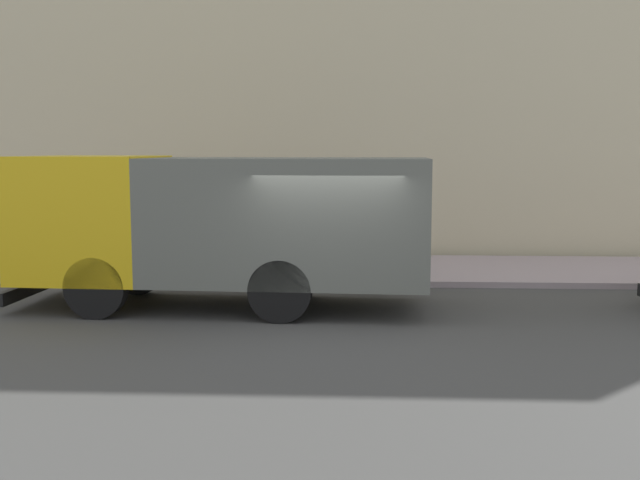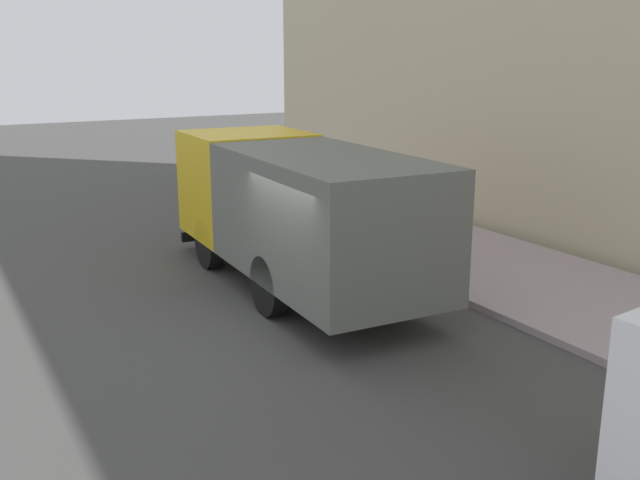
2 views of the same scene
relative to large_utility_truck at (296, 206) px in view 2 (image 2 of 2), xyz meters
The scene contains 4 objects.
ground 2.71m from the large_utility_truck, 112.99° to the right, with size 80.00×80.00×0.00m, color #3F3F3D.
sidewalk 4.87m from the large_utility_truck, 25.63° to the right, with size 4.01×30.00×0.13m, color #A29194.
large_utility_truck is the anchor object (origin of this frame).
pedestrian_walking 3.97m from the large_utility_truck, 19.65° to the left, with size 0.49×0.49×1.74m.
Camera 2 is at (-5.48, -9.99, 4.49)m, focal length 40.33 mm.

